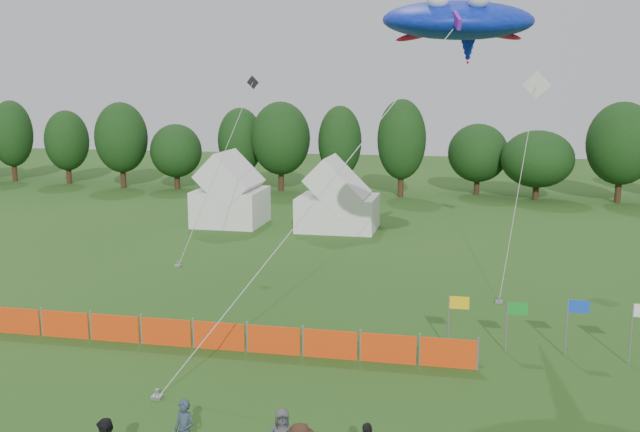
% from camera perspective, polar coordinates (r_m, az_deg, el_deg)
% --- Properties ---
extents(treeline, '(104.57, 8.78, 8.36)m').
position_cam_1_polar(treeline, '(60.64, 9.07, 5.51)').
color(treeline, '#382314').
rests_on(treeline, ground).
extents(tent_left, '(4.43, 4.43, 3.91)m').
position_cam_1_polar(tent_left, '(48.08, -7.17, 1.65)').
color(tent_left, white).
rests_on(tent_left, ground).
extents(tent_right, '(5.08, 4.06, 3.58)m').
position_cam_1_polar(tent_right, '(45.99, 1.43, 1.13)').
color(tent_right, white).
rests_on(tent_right, ground).
extents(barrier_fence, '(17.90, 0.06, 1.00)m').
position_cam_1_polar(barrier_fence, '(25.76, -8.10, -9.49)').
color(barrier_fence, '#E63E0C').
rests_on(barrier_fence, ground).
extents(flag_row, '(6.73, 0.45, 2.13)m').
position_cam_1_polar(flag_row, '(25.86, 17.45, -7.81)').
color(flag_row, gray).
rests_on(flag_row, ground).
extents(spectator_a, '(0.67, 0.53, 1.60)m').
position_cam_1_polar(spectator_a, '(18.71, -10.78, -16.53)').
color(spectator_a, '#2C3B4A').
rests_on(spectator_a, ground).
extents(stingray_kite, '(11.60, 15.64, 12.50)m').
position_cam_1_polar(stingray_kite, '(27.26, 11.06, 15.00)').
color(stingray_kite, '#0F2DDB').
rests_on(stingray_kite, ground).
extents(small_kite_white, '(2.64, 8.64, 9.96)m').
position_cam_1_polar(small_kite_white, '(36.96, 16.37, 6.67)').
color(small_kite_white, white).
rests_on(small_kite_white, ground).
extents(small_kite_dark, '(3.30, 4.87, 9.77)m').
position_cam_1_polar(small_kite_dark, '(38.41, -8.05, 4.12)').
color(small_kite_dark, black).
rests_on(small_kite_dark, ground).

